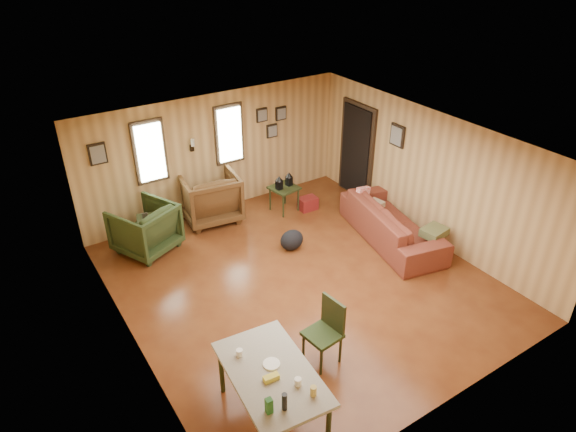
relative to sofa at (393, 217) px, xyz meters
The scene contains 11 objects.
room 2.09m from the sofa, behind, with size 5.54×6.04×2.44m.
sofa is the anchor object (origin of this frame).
recliner_brown 3.52m from the sofa, 134.32° to the left, with size 1.05×0.98×1.08m, color #553619.
recliner_green 4.45m from the sofa, 151.29° to the left, with size 0.95×0.89×0.98m, color #2B3A1A.
end_table 4.34m from the sofa, 149.17° to the left, with size 0.64×0.61×0.68m.
side_table 2.28m from the sofa, 117.74° to the left, with size 0.58×0.58×0.81m.
cooler 1.92m from the sofa, 109.50° to the left, with size 0.38×0.28×0.26m.
backpack 1.89m from the sofa, 156.94° to the left, with size 0.44×0.33×0.38m.
sofa_pillows 0.13m from the sofa, 24.98° to the right, with size 0.71×1.88×0.39m.
dining_table 4.49m from the sofa, 150.86° to the right, with size 1.03×1.57×0.98m.
dining_chair 3.31m from the sofa, 148.16° to the right, with size 0.48×0.48×0.95m.
Camera 1 is at (-3.89, -5.57, 5.18)m, focal length 32.00 mm.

